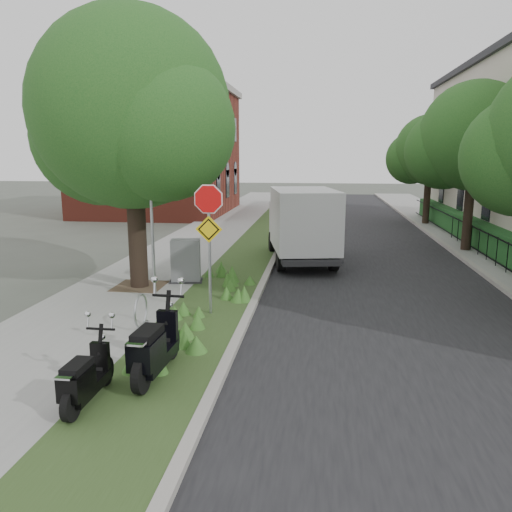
% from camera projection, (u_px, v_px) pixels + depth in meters
% --- Properties ---
extents(ground, '(120.00, 120.00, 0.00)m').
position_uv_depth(ground, '(265.00, 329.00, 11.31)').
color(ground, '#4C5147').
rests_on(ground, ground).
extents(sidewalk_near, '(3.50, 60.00, 0.12)m').
position_uv_depth(sidewalk_near, '(193.00, 245.00, 21.55)').
color(sidewalk_near, gray).
rests_on(sidewalk_near, ground).
extents(verge, '(2.00, 60.00, 0.12)m').
position_uv_depth(verge, '(256.00, 246.00, 21.20)').
color(verge, '#32491F').
rests_on(verge, ground).
extents(kerb_near, '(0.20, 60.00, 0.13)m').
position_uv_depth(kerb_near, '(280.00, 247.00, 21.08)').
color(kerb_near, '#9E9991').
rests_on(kerb_near, ground).
extents(road, '(7.00, 60.00, 0.01)m').
position_uv_depth(road, '(364.00, 250.00, 20.65)').
color(road, black).
rests_on(road, ground).
extents(kerb_far, '(0.20, 60.00, 0.13)m').
position_uv_depth(kerb_far, '(452.00, 251.00, 20.19)').
color(kerb_far, '#9E9991').
rests_on(kerb_far, ground).
extents(footpath_far, '(3.20, 60.00, 0.12)m').
position_uv_depth(footpath_far, '(496.00, 252.00, 19.98)').
color(footpath_far, gray).
rests_on(footpath_far, ground).
extents(street_tree_main, '(6.21, 5.54, 7.66)m').
position_uv_depth(street_tree_main, '(130.00, 120.00, 13.65)').
color(street_tree_main, black).
rests_on(street_tree_main, ground).
extents(bare_post, '(0.08, 0.08, 4.00)m').
position_uv_depth(bare_post, '(152.00, 223.00, 13.04)').
color(bare_post, '#A5A8AD').
rests_on(bare_post, ground).
extents(bike_hoop, '(0.06, 0.78, 0.77)m').
position_uv_depth(bike_hoop, '(141.00, 311.00, 10.97)').
color(bike_hoop, '#A5A8AD').
rests_on(bike_hoop, ground).
extents(sign_assembly, '(0.94, 0.08, 3.22)m').
position_uv_depth(sign_assembly, '(209.00, 223.00, 11.59)').
color(sign_assembly, '#A5A8AD').
rests_on(sign_assembly, ground).
extents(fence_far, '(0.04, 24.00, 1.00)m').
position_uv_depth(fence_far, '(471.00, 236.00, 19.98)').
color(fence_far, black).
rests_on(fence_far, ground).
extents(hedge_far, '(1.00, 24.00, 1.10)m').
position_uv_depth(hedge_far, '(490.00, 237.00, 19.89)').
color(hedge_far, '#19481D').
rests_on(hedge_far, footpath_far).
extents(brick_building, '(9.40, 10.40, 8.30)m').
position_uv_depth(brick_building, '(160.00, 150.00, 33.05)').
color(brick_building, maroon).
rests_on(brick_building, ground).
extents(far_tree_b, '(4.83, 4.31, 6.56)m').
position_uv_depth(far_tree_b, '(472.00, 142.00, 19.33)').
color(far_tree_b, black).
rests_on(far_tree_b, ground).
extents(far_tree_c, '(4.37, 3.89, 5.93)m').
position_uv_depth(far_tree_c, '(429.00, 153.00, 27.18)').
color(far_tree_c, black).
rests_on(far_tree_c, ground).
extents(scooter_near, '(0.33, 1.62, 0.77)m').
position_uv_depth(scooter_near, '(83.00, 384.00, 7.49)').
color(scooter_near, black).
rests_on(scooter_near, ground).
extents(scooter_far, '(0.46, 2.01, 0.96)m').
position_uv_depth(scooter_far, '(152.00, 354.00, 8.39)').
color(scooter_far, black).
rests_on(scooter_far, ground).
extents(box_truck, '(2.87, 5.35, 2.30)m').
position_uv_depth(box_truck, '(302.00, 222.00, 17.97)').
color(box_truck, '#262628').
rests_on(box_truck, ground).
extents(utility_cabinet, '(1.06, 0.80, 1.28)m').
position_uv_depth(utility_cabinet, '(186.00, 262.00, 14.94)').
color(utility_cabinet, '#262628').
rests_on(utility_cabinet, ground).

